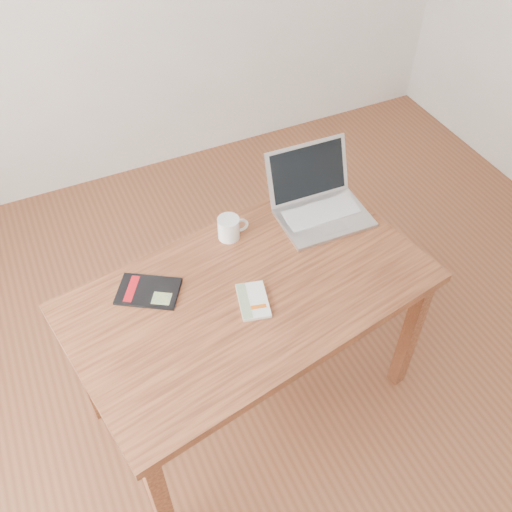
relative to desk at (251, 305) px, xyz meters
name	(u,v)px	position (x,y,z in m)	size (l,w,h in m)	color
room	(309,170)	(0.13, -0.14, 0.69)	(4.04, 4.04, 2.70)	brown
desk	(251,305)	(0.00, 0.00, 0.00)	(1.44, 0.98, 0.75)	brown
white_guidebook	(253,301)	(-0.02, -0.06, 0.10)	(0.14, 0.19, 0.01)	beige
black_guidebook	(148,291)	(-0.34, 0.15, 0.10)	(0.27, 0.24, 0.01)	black
laptop	(318,201)	(0.44, 0.28, 0.14)	(0.37, 0.35, 0.24)	silver
coffee_mug	(229,228)	(0.04, 0.29, 0.14)	(0.13, 0.09, 0.09)	white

